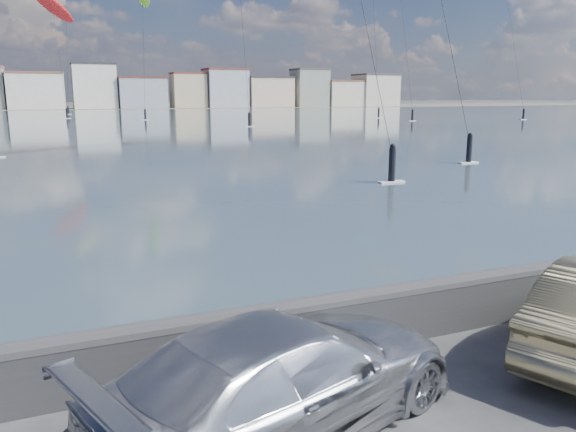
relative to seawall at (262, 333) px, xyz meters
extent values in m
cube|color=#36505D|center=(0.00, 88.80, -0.58)|extent=(500.00, 177.00, 0.00)
cube|color=#4C473D|center=(0.00, 197.30, -0.57)|extent=(500.00, 60.00, 0.00)
cube|color=#28282B|center=(0.00, 0.00, -0.13)|extent=(400.00, 0.35, 0.90)
cylinder|color=#28282B|center=(0.00, 0.00, 0.32)|extent=(400.00, 0.36, 0.36)
cube|color=white|center=(-6.00, 183.30, 4.67)|extent=(16.00, 13.00, 10.50)
cube|color=brown|center=(-6.00, 183.30, 10.22)|extent=(16.32, 13.26, 0.60)
cube|color=white|center=(11.00, 183.30, 6.17)|extent=(13.00, 10.00, 13.50)
cube|color=#2D2D33|center=(11.00, 183.30, 13.22)|extent=(13.26, 10.20, 0.60)
cube|color=#9EA8B7|center=(25.50, 183.30, 4.17)|extent=(15.00, 12.00, 9.50)
cube|color=#562D23|center=(25.50, 183.30, 9.22)|extent=(15.30, 12.24, 0.60)
cube|color=beige|center=(41.00, 183.30, 4.92)|extent=(11.00, 9.00, 11.00)
cube|color=brown|center=(41.00, 183.30, 10.72)|extent=(11.22, 9.18, 0.60)
cube|color=#B2B7C6|center=(54.00, 183.30, 5.67)|extent=(14.00, 11.00, 12.50)
cube|color=brown|center=(54.00, 183.30, 12.22)|extent=(14.28, 11.22, 0.60)
cube|color=beige|center=(69.50, 183.30, 4.42)|extent=(16.00, 12.00, 10.00)
cube|color=#383330|center=(69.50, 183.30, 9.72)|extent=(16.32, 12.24, 0.60)
cube|color=gray|center=(86.00, 183.30, 5.92)|extent=(12.00, 10.00, 13.00)
cube|color=#4C423D|center=(86.00, 183.30, 12.72)|extent=(12.24, 10.20, 0.60)
cube|color=silver|center=(99.50, 183.30, 3.92)|extent=(14.00, 11.00, 9.00)
cube|color=brown|center=(99.50, 183.30, 8.72)|extent=(14.28, 11.22, 0.60)
cube|color=silver|center=(114.00, 183.30, 5.17)|extent=(15.00, 12.00, 11.50)
cube|color=#4C423D|center=(114.00, 183.30, 11.22)|extent=(15.30, 12.24, 0.60)
imported|color=#B3B5BA|center=(-0.35, -1.81, 0.21)|extent=(5.89, 3.93, 1.59)
cube|color=white|center=(12.89, 15.99, -0.53)|extent=(1.40, 0.42, 0.08)
cylinder|color=black|center=(12.89, 15.99, 0.37)|extent=(0.36, 0.36, 1.70)
sphere|color=black|center=(12.89, 15.99, 1.27)|extent=(0.28, 0.28, 0.28)
ellipsoid|color=red|center=(-0.62, 113.19, 20.28)|extent=(9.44, 8.75, 6.89)
cube|color=white|center=(0.13, 106.12, -0.53)|extent=(1.40, 0.42, 0.08)
cylinder|color=black|center=(0.13, 106.12, 0.37)|extent=(0.36, 0.36, 1.70)
sphere|color=black|center=(0.13, 106.12, 1.27)|extent=(0.28, 0.28, 0.28)
cylinder|color=black|center=(-0.25, 109.65, 10.50)|extent=(0.79, 7.10, 19.57)
cube|color=white|center=(75.03, 69.19, -0.53)|extent=(1.40, 0.42, 0.08)
cylinder|color=black|center=(75.03, 69.19, 0.37)|extent=(0.36, 0.36, 1.70)
sphere|color=black|center=(75.03, 69.19, 1.27)|extent=(0.28, 0.28, 0.28)
cylinder|color=black|center=(75.97, 74.89, 16.12)|extent=(1.91, 11.43, 30.82)
cube|color=white|center=(53.65, 72.42, -0.53)|extent=(1.40, 0.42, 0.08)
cylinder|color=black|center=(53.65, 72.42, 0.37)|extent=(0.36, 0.36, 1.70)
sphere|color=black|center=(53.65, 72.42, 1.27)|extent=(0.28, 0.28, 0.28)
cylinder|color=black|center=(53.77, 76.09, 14.45)|extent=(0.26, 7.36, 27.48)
cube|color=white|center=(22.80, 67.19, -0.53)|extent=(1.40, 0.42, 0.08)
cylinder|color=black|center=(22.80, 67.19, 0.37)|extent=(0.36, 0.36, 1.70)
sphere|color=black|center=(22.80, 67.19, 1.27)|extent=(0.28, 0.28, 0.28)
cylinder|color=black|center=(24.18, 74.22, 17.08)|extent=(2.80, 14.10, 32.73)
cube|color=white|center=(55.02, 85.30, -0.53)|extent=(1.40, 0.42, 0.08)
cylinder|color=black|center=(55.02, 85.30, 0.37)|extent=(0.36, 0.36, 1.70)
sphere|color=black|center=(55.02, 85.30, 1.27)|extent=(0.28, 0.28, 0.28)
cylinder|color=black|center=(56.81, 90.27, 13.57)|extent=(3.63, 9.97, 25.71)
cube|color=white|center=(22.11, 21.10, -0.53)|extent=(1.40, 0.42, 0.08)
cylinder|color=black|center=(22.11, 21.10, 0.37)|extent=(0.36, 0.36, 1.70)
sphere|color=black|center=(22.11, 21.10, 1.27)|extent=(0.28, 0.28, 0.28)
cube|color=white|center=(12.62, 93.71, -0.53)|extent=(1.40, 0.42, 0.08)
cylinder|color=black|center=(12.62, 93.71, 0.37)|extent=(0.36, 0.36, 1.70)
sphere|color=black|center=(12.62, 93.71, 1.27)|extent=(0.28, 0.28, 0.28)
cylinder|color=black|center=(13.45, 97.10, 11.35)|extent=(1.70, 6.82, 21.27)
cube|color=white|center=(1.15, 130.59, -0.53)|extent=(1.40, 0.42, 0.08)
cylinder|color=black|center=(1.15, 130.59, 0.37)|extent=(0.36, 0.36, 1.70)
sphere|color=black|center=(1.15, 130.59, 1.27)|extent=(0.28, 0.28, 0.28)
cylinder|color=black|center=(2.17, 133.82, 15.95)|extent=(2.07, 6.49, 30.46)
camera|label=1|loc=(-2.92, -8.04, 3.82)|focal=35.00mm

